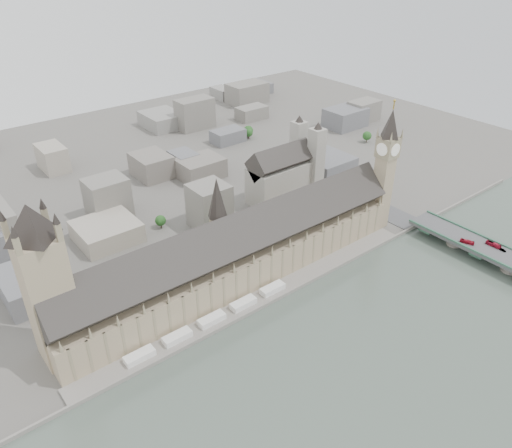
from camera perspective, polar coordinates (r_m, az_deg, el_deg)
ground at (r=344.58m, az=-0.16°, el=-8.00°), size 900.00×900.00×0.00m
embankment_wall at (r=334.64m, az=1.46°, el=-9.05°), size 600.00×1.50×3.00m
river_terrace at (r=339.41m, az=0.63°, el=-8.48°), size 270.00×15.00×2.00m
terrace_tents at (r=319.95m, az=-5.09°, el=-10.81°), size 118.00×7.00×4.00m
palace_of_westminster at (r=343.77m, az=-2.21°, el=-3.43°), size 265.00×40.73×55.44m
elizabeth_tower at (r=407.01m, az=14.62°, el=6.93°), size 17.00×17.00×107.50m
victoria_tower at (r=289.51m, az=-23.00°, el=-5.72°), size 30.00×30.00×100.00m
central_tower at (r=324.90m, az=-4.41°, el=1.60°), size 13.00×13.00×48.00m
westminster_bridge at (r=409.40m, az=26.19°, el=-3.77°), size 25.00×325.00×10.25m
westminster_abbey at (r=454.99m, az=3.37°, el=5.90°), size 68.00×36.00×64.00m
city_skyline_inland at (r=523.77m, az=-17.20°, el=7.25°), size 720.00×360.00×38.00m
park_trees at (r=375.83m, az=-7.07°, el=-3.16°), size 110.00×30.00×15.00m
red_bus_north at (r=409.16m, az=22.98°, el=-1.88°), size 5.93×10.65×2.91m
red_bus_south at (r=413.58m, az=25.50°, el=-2.12°), size 3.08×11.41×3.15m
car_silver at (r=411.15m, az=26.38°, el=-2.69°), size 1.76×4.61×1.50m
car_approach at (r=467.92m, az=12.23°, el=4.03°), size 2.49×4.58×1.26m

